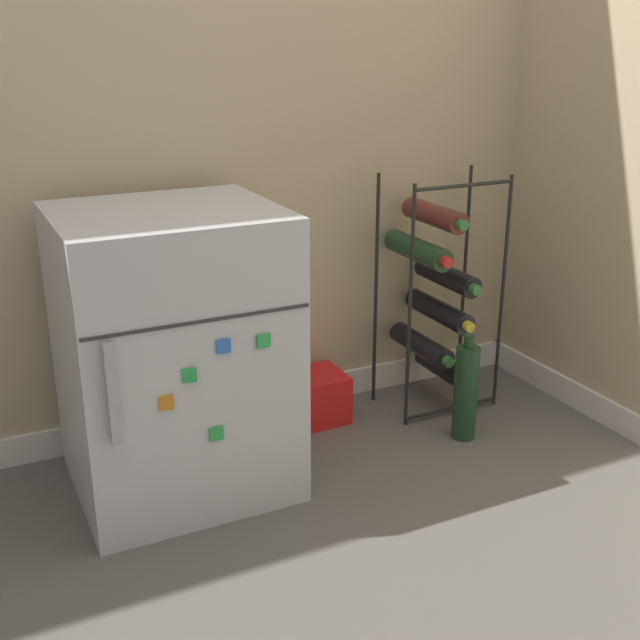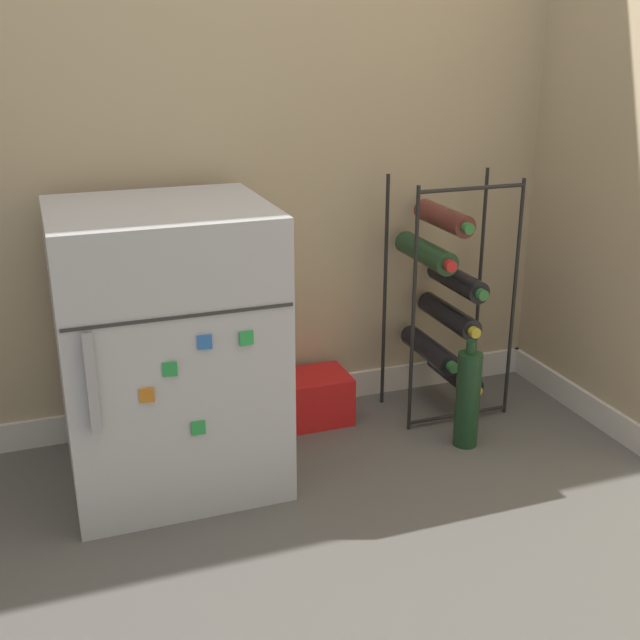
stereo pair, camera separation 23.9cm
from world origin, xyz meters
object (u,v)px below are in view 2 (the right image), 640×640
object	(u,v)px
mini_fridge	(168,347)
wine_rack	(444,299)
loose_bottle_floor	(468,398)
soda_box	(304,399)

from	to	relation	value
mini_fridge	wine_rack	bearing A→B (deg)	7.41
loose_bottle_floor	mini_fridge	bearing A→B (deg)	171.33
mini_fridge	wine_rack	size ratio (longest dim) A/B	1.00
wine_rack	loose_bottle_floor	distance (m)	0.35
mini_fridge	loose_bottle_floor	size ratio (longest dim) A/B	2.28
wine_rack	soda_box	world-z (taller)	wine_rack
mini_fridge	soda_box	distance (m)	0.58
soda_box	loose_bottle_floor	distance (m)	0.53
mini_fridge	soda_box	bearing A→B (deg)	22.04
wine_rack	loose_bottle_floor	world-z (taller)	wine_rack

